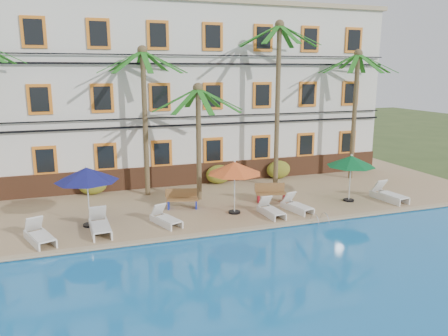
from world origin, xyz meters
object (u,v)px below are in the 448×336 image
object	(u,v)px
palm_b	(144,100)
lounger_d	(271,210)
umbrella_green	(351,161)
lounger_f	(389,194)
palm_d	(278,83)
umbrella_blue	(87,175)
umbrella_red	(235,168)
palm_c	(198,123)
bench_right	(271,192)
lounger_c	(165,218)
bench_left	(182,198)
palm_e	(356,96)
pool_ladder	(320,221)
lounger_e	(297,205)
lounger_a	(39,235)
lounger_b	(100,225)

from	to	relation	value
palm_b	lounger_d	distance (m)	8.41
umbrella_green	lounger_f	world-z (taller)	umbrella_green
palm_d	umbrella_blue	size ratio (longest dim) A/B	3.47
umbrella_red	lounger_d	world-z (taller)	umbrella_red
umbrella_blue	umbrella_green	world-z (taller)	umbrella_blue
umbrella_blue	umbrella_green	distance (m)	12.44
umbrella_red	lounger_f	size ratio (longest dim) A/B	1.19
palm_c	umbrella_green	size ratio (longest dim) A/B	2.44
umbrella_green	umbrella_blue	bearing A→B (deg)	177.95
lounger_d	lounger_f	size ratio (longest dim) A/B	0.84
palm_d	bench_right	xyz separation A→B (m)	(-1.54, -2.73, -5.26)
umbrella_red	palm_b	bearing A→B (deg)	127.07
palm_b	palm_c	distance (m)	3.07
lounger_c	bench_left	bearing A→B (deg)	58.35
palm_e	pool_ladder	bearing A→B (deg)	-133.15
umbrella_blue	palm_e	bearing A→B (deg)	13.29
umbrella_blue	lounger_f	size ratio (longest dim) A/B	1.26
lounger_e	bench_right	world-z (taller)	bench_right
lounger_a	palm_e	bearing A→B (deg)	15.92
lounger_c	bench_right	size ratio (longest dim) A/B	1.16
palm_e	umbrella_blue	size ratio (longest dim) A/B	2.93
umbrella_green	bench_left	distance (m)	8.46
palm_e	bench_left	distance (m)	12.20
palm_b	umbrella_blue	distance (m)	5.70
palm_c	pool_ladder	xyz separation A→B (m)	(4.02, -4.95, -3.87)
palm_b	bench_right	distance (m)	7.87
palm_d	lounger_b	distance (m)	12.08
lounger_a	palm_d	bearing A→B (deg)	21.36
umbrella_blue	lounger_f	world-z (taller)	umbrella_blue
palm_c	umbrella_blue	bearing A→B (deg)	-157.17
lounger_f	bench_left	distance (m)	10.35
lounger_d	umbrella_blue	bearing A→B (deg)	171.01
palm_e	lounger_a	xyz separation A→B (m)	(-17.23, -4.91, -4.63)
lounger_a	lounger_c	size ratio (longest dim) A/B	1.12
umbrella_blue	bench_left	size ratio (longest dim) A/B	1.65
palm_d	palm_b	bearing A→B (deg)	175.94
lounger_c	lounger_d	size ratio (longest dim) A/B	1.05
umbrella_green	lounger_a	size ratio (longest dim) A/B	1.17
palm_b	lounger_c	world-z (taller)	palm_b
lounger_e	lounger_d	bearing A→B (deg)	-171.67
palm_e	umbrella_red	bearing A→B (deg)	-156.04
umbrella_red	umbrella_green	world-z (taller)	umbrella_red
lounger_a	lounger_d	distance (m)	9.66
palm_c	pool_ladder	bearing A→B (deg)	-50.91
palm_e	lounger_e	world-z (taller)	palm_e
umbrella_blue	umbrella_red	size ratio (longest dim) A/B	1.05
palm_b	bench_left	world-z (taller)	palm_b
umbrella_blue	lounger_c	distance (m)	3.72
palm_d	bench_left	size ratio (longest dim) A/B	5.73
palm_e	umbrella_green	bearing A→B (deg)	-125.57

